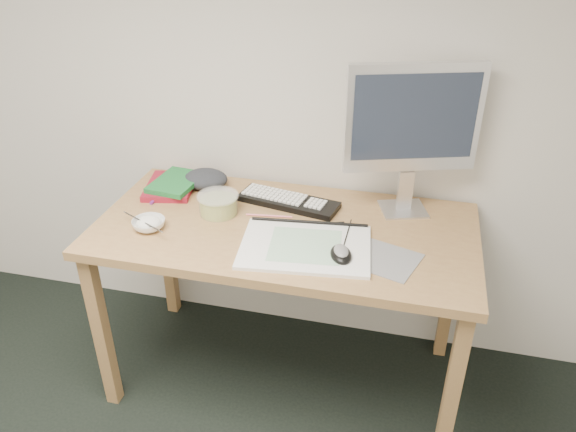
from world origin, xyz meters
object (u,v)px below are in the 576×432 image
at_px(keyboard, 288,202).
at_px(monitor, 413,123).
at_px(sketchpad, 305,247).
at_px(rice_bowl, 149,224).
at_px(desk, 285,245).

relative_size(keyboard, monitor, 0.70).
height_order(sketchpad, rice_bowl, rice_bowl).
bearing_deg(keyboard, monitor, 18.83).
bearing_deg(desk, keyboard, 99.07).
xyz_separation_m(desk, monitor, (0.42, 0.23, 0.44)).
height_order(desk, monitor, monitor).
bearing_deg(monitor, sketchpad, -149.41).
bearing_deg(keyboard, rice_bowl, -134.69).
bearing_deg(sketchpad, desk, 122.68).
bearing_deg(sketchpad, monitor, 42.49).
xyz_separation_m(keyboard, monitor, (0.44, 0.06, 0.35)).
xyz_separation_m(monitor, rice_bowl, (-0.89, -0.36, -0.34)).
bearing_deg(rice_bowl, monitor, 22.14).
height_order(desk, keyboard, keyboard).
xyz_separation_m(sketchpad, rice_bowl, (-0.58, -0.01, 0.01)).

